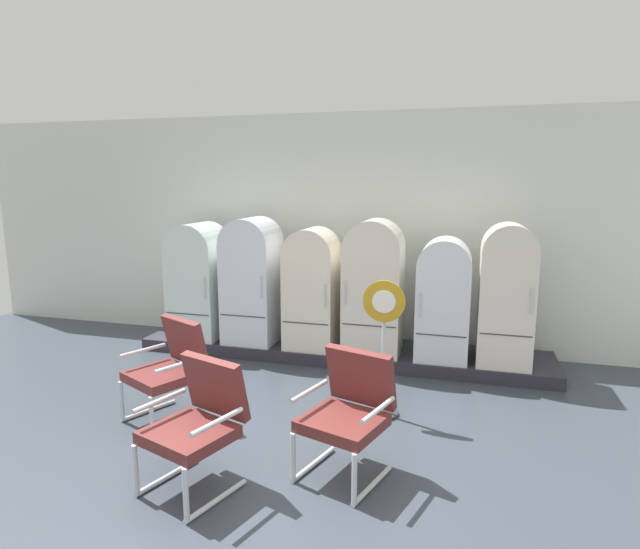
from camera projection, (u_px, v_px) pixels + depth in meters
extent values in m
cube|color=#373E49|center=(246.00, 490.00, 3.89)|extent=(12.00, 10.00, 0.05)
cube|color=silver|center=(352.00, 231.00, 7.07)|extent=(11.76, 0.12, 3.14)
cube|color=#47443F|center=(353.00, 139.00, 6.85)|extent=(11.76, 0.07, 0.06)
cube|color=#2C2A34|center=(340.00, 351.00, 6.74)|extent=(5.25, 0.95, 0.15)
cube|color=silver|center=(200.00, 292.00, 7.05)|extent=(0.67, 0.69, 1.21)
cylinder|color=silver|center=(198.00, 248.00, 6.94)|extent=(0.67, 0.68, 0.67)
cube|color=#383838|center=(187.00, 314.00, 6.75)|extent=(0.61, 0.01, 0.01)
cylinder|color=silver|center=(205.00, 288.00, 6.61)|extent=(0.02, 0.02, 0.28)
cube|color=silver|center=(253.00, 292.00, 6.82)|extent=(0.66, 0.68, 1.30)
cylinder|color=silver|center=(251.00, 243.00, 6.71)|extent=(0.66, 0.66, 0.66)
cube|color=#383838|center=(242.00, 316.00, 6.54)|extent=(0.61, 0.01, 0.01)
cylinder|color=silver|center=(261.00, 287.00, 6.39)|extent=(0.02, 0.02, 0.28)
cube|color=silver|center=(312.00, 300.00, 6.57)|extent=(0.63, 0.60, 1.21)
cylinder|color=silver|center=(312.00, 253.00, 6.47)|extent=(0.63, 0.59, 0.63)
cube|color=#383838|center=(305.00, 323.00, 6.33)|extent=(0.58, 0.01, 0.01)
cylinder|color=silver|center=(325.00, 296.00, 6.18)|extent=(0.02, 0.02, 0.28)
cube|color=silver|center=(373.00, 301.00, 6.35)|extent=(0.69, 0.58, 1.30)
cylinder|color=silver|center=(374.00, 248.00, 6.23)|extent=(0.69, 0.57, 0.69)
cube|color=#383838|center=(369.00, 326.00, 6.11)|extent=(0.63, 0.01, 0.01)
cylinder|color=silver|center=(345.00, 292.00, 6.11)|extent=(0.02, 0.02, 0.28)
cube|color=white|center=(443.00, 311.00, 6.16)|extent=(0.61, 0.62, 1.14)
cylinder|color=white|center=(445.00, 264.00, 6.06)|extent=(0.61, 0.61, 0.61)
cube|color=#383838|center=(441.00, 336.00, 5.90)|extent=(0.56, 0.01, 0.01)
cylinder|color=silver|center=(420.00, 305.00, 5.89)|extent=(0.02, 0.02, 0.28)
cube|color=silver|center=(505.00, 308.00, 5.95)|extent=(0.60, 0.60, 1.33)
cylinder|color=silver|center=(509.00, 250.00, 5.83)|extent=(0.60, 0.58, 0.60)
cube|color=#383838|center=(506.00, 335.00, 5.70)|extent=(0.55, 0.01, 0.01)
cylinder|color=silver|center=(532.00, 301.00, 5.56)|extent=(0.02, 0.02, 0.28)
cylinder|color=silver|center=(149.00, 410.00, 5.12)|extent=(0.29, 0.54, 0.04)
cylinder|color=silver|center=(122.00, 401.00, 4.89)|extent=(0.05, 0.05, 0.38)
cylinder|color=silver|center=(180.00, 427.00, 4.78)|extent=(0.29, 0.54, 0.04)
cylinder|color=silver|center=(152.00, 418.00, 4.54)|extent=(0.05, 0.05, 0.38)
cube|color=maroon|center=(161.00, 376.00, 4.87)|extent=(0.74, 0.72, 0.09)
cube|color=maroon|center=(185.00, 341.00, 5.03)|extent=(0.59, 0.40, 0.47)
cylinder|color=silver|center=(143.00, 350.00, 5.04)|extent=(0.24, 0.44, 0.04)
cylinder|color=silver|center=(179.00, 365.00, 4.64)|extent=(0.24, 0.44, 0.04)
cylinder|color=silver|center=(314.00, 464.00, 4.16)|extent=(0.22, 0.57, 0.04)
cylinder|color=silver|center=(293.00, 457.00, 3.90)|extent=(0.05, 0.05, 0.38)
cylinder|color=silver|center=(372.00, 485.00, 3.87)|extent=(0.22, 0.57, 0.04)
cylinder|color=silver|center=(354.00, 479.00, 3.61)|extent=(0.05, 0.05, 0.38)
cube|color=maroon|center=(342.00, 423.00, 3.93)|extent=(0.71, 0.68, 0.09)
cube|color=maroon|center=(361.00, 377.00, 4.11)|extent=(0.59, 0.33, 0.47)
cylinder|color=silver|center=(309.00, 391.00, 4.07)|extent=(0.18, 0.46, 0.04)
cylinder|color=silver|center=(378.00, 410.00, 3.74)|extent=(0.18, 0.46, 0.04)
cylinder|color=silver|center=(168.00, 477.00, 3.98)|extent=(0.23, 0.56, 0.04)
cylinder|color=silver|center=(136.00, 470.00, 3.73)|extent=(0.05, 0.05, 0.38)
cylinder|color=silver|center=(217.00, 500.00, 3.68)|extent=(0.23, 0.56, 0.04)
cylinder|color=silver|center=(186.00, 495.00, 3.43)|extent=(0.05, 0.05, 0.38)
cube|color=maroon|center=(189.00, 434.00, 3.76)|extent=(0.71, 0.69, 0.09)
cube|color=maroon|center=(215.00, 386.00, 3.93)|extent=(0.59, 0.34, 0.47)
cylinder|color=silver|center=(160.00, 401.00, 3.89)|extent=(0.19, 0.46, 0.04)
cylinder|color=silver|center=(217.00, 422.00, 3.55)|extent=(0.19, 0.46, 0.04)
cylinder|color=#2D2D30|center=(382.00, 413.00, 5.08)|extent=(0.32, 0.32, 0.03)
cylinder|color=silver|center=(383.00, 357.00, 4.98)|extent=(0.04, 0.04, 1.11)
cylinder|color=#B3881C|center=(384.00, 301.00, 4.85)|extent=(0.40, 0.02, 0.40)
cylinder|color=white|center=(384.00, 302.00, 4.84)|extent=(0.22, 0.00, 0.22)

